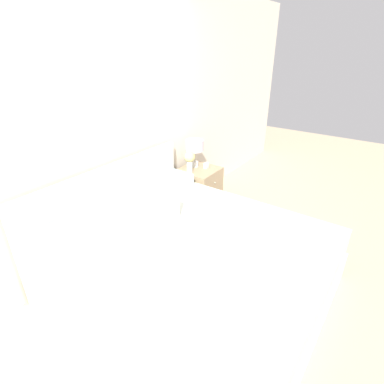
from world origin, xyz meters
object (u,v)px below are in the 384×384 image
table_lamp (195,147)px  flower_vase (190,159)px  alarm_clock (206,165)px  bed (188,261)px  nightstand (199,190)px

table_lamp → flower_vase: 0.22m
flower_vase → alarm_clock: (0.23, -0.09, -0.14)m
bed → alarm_clock: (1.30, 0.67, 0.33)m
nightstand → alarm_clock: bearing=-37.9°
bed → nightstand: 1.43m
flower_vase → alarm_clock: 0.29m
nightstand → flower_vase: 0.49m
nightstand → bed: bearing=-149.3°
bed → table_lamp: size_ratio=6.02×
bed → alarm_clock: bed is taller
flower_vase → alarm_clock: flower_vase is taller
flower_vase → table_lamp: bearing=18.5°
flower_vase → nightstand: bearing=-11.5°
nightstand → alarm_clock: size_ratio=8.08×
table_lamp → alarm_clock: 0.27m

